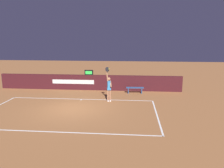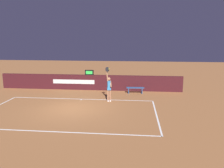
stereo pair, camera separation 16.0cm
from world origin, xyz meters
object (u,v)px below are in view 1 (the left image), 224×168
Objects in this scene: tennis_player at (109,87)px; courtside_bench_near at (135,89)px; speed_display at (89,72)px; tennis_ball at (109,69)px.

tennis_player is 1.71× the size of courtside_bench_near.
tennis_player is at bearing -127.36° from courtside_bench_near.
speed_display is 4.24m from tennis_ball.
speed_display is 10.59× the size of tennis_ball.
courtside_bench_near is (1.85, 2.65, -1.98)m from tennis_ball.
tennis_player is 1.34m from tennis_ball.
tennis_player reaches higher than speed_display.
speed_display reaches higher than courtside_bench_near.
speed_display is at bearing 121.74° from tennis_player.
speed_display is at bearing 120.82° from tennis_ball.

